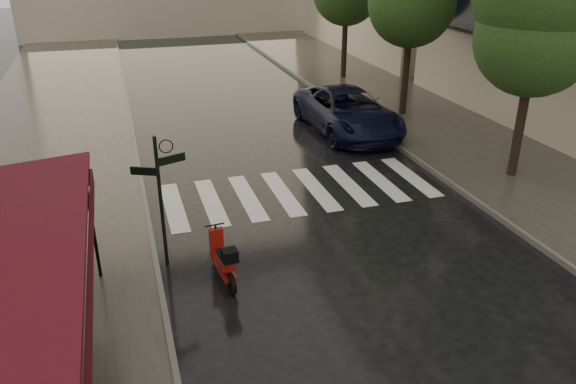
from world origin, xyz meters
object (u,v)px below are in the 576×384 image
scooter (224,260)px  parasol_back (39,345)px  parked_car (347,111)px  pedestrian_with_umbrella (47,371)px

scooter → parasol_back: size_ratio=0.77×
scooter → parked_car: size_ratio=0.28×
pedestrian_with_umbrella → parked_car: size_ratio=0.43×
parked_car → parasol_back: parasol_back is taller
scooter → parasol_back: 4.42m
pedestrian_with_umbrella → scooter: 5.25m
pedestrian_with_umbrella → parasol_back: (-0.28, 1.27, -0.51)m
scooter → parked_car: (6.55, 8.81, 0.30)m
scooter → parasol_back: (-3.32, -2.81, 0.77)m
pedestrian_with_umbrella → scooter: size_ratio=1.51×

